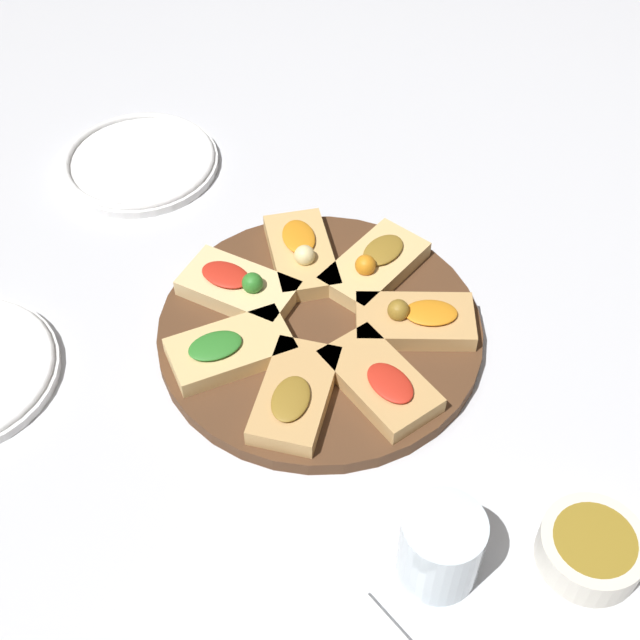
% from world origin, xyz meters
% --- Properties ---
extents(ground_plane, '(3.00, 3.00, 0.00)m').
position_xyz_m(ground_plane, '(0.00, 0.00, 0.00)').
color(ground_plane, silver).
extents(serving_board, '(0.33, 0.33, 0.02)m').
position_xyz_m(serving_board, '(0.00, 0.00, 0.01)').
color(serving_board, '#51331E').
rests_on(serving_board, ground_plane).
extents(focaccia_slice_0, '(0.08, 0.13, 0.04)m').
position_xyz_m(focaccia_slice_0, '(-0.02, 0.09, 0.03)').
color(focaccia_slice_0, '#E5C689').
rests_on(focaccia_slice_0, serving_board).
extents(focaccia_slice_1, '(0.14, 0.11, 0.03)m').
position_xyz_m(focaccia_slice_1, '(-0.09, 0.05, 0.03)').
color(focaccia_slice_1, '#DBB775').
rests_on(focaccia_slice_1, serving_board).
extents(focaccia_slice_2, '(0.13, 0.11, 0.03)m').
position_xyz_m(focaccia_slice_2, '(-0.09, -0.04, 0.03)').
color(focaccia_slice_2, tan).
rests_on(focaccia_slice_2, serving_board).
extents(focaccia_slice_3, '(0.09, 0.13, 0.03)m').
position_xyz_m(focaccia_slice_3, '(-0.03, -0.09, 0.03)').
color(focaccia_slice_3, tan).
rests_on(focaccia_slice_3, serving_board).
extents(focaccia_slice_4, '(0.12, 0.13, 0.04)m').
position_xyz_m(focaccia_slice_4, '(0.06, -0.08, 0.03)').
color(focaccia_slice_4, tan).
rests_on(focaccia_slice_4, serving_board).
extents(focaccia_slice_5, '(0.12, 0.07, 0.04)m').
position_xyz_m(focaccia_slice_5, '(0.10, -0.00, 0.03)').
color(focaccia_slice_5, '#DBB775').
rests_on(focaccia_slice_5, serving_board).
extents(focaccia_slice_6, '(0.13, 0.13, 0.04)m').
position_xyz_m(focaccia_slice_6, '(0.06, 0.07, 0.03)').
color(focaccia_slice_6, tan).
rests_on(focaccia_slice_6, serving_board).
extents(plate_right, '(0.19, 0.19, 0.02)m').
position_xyz_m(plate_right, '(0.08, 0.34, 0.01)').
color(plate_right, white).
rests_on(plate_right, ground_plane).
extents(water_glass, '(0.07, 0.07, 0.08)m').
position_xyz_m(water_glass, '(-0.14, -0.23, 0.04)').
color(water_glass, silver).
rests_on(water_glass, ground_plane).
extents(dipping_bowl, '(0.09, 0.09, 0.03)m').
position_xyz_m(dipping_bowl, '(-0.06, -0.33, 0.02)').
color(dipping_bowl, silver).
rests_on(dipping_bowl, ground_plane).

